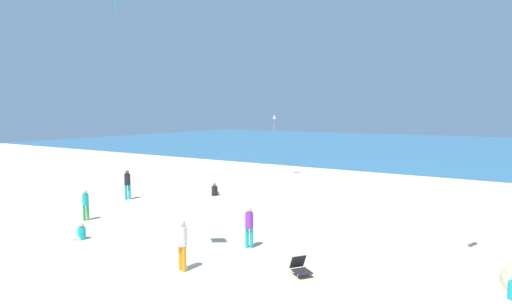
# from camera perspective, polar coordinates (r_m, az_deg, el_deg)

# --- Properties ---
(ground_plane) EXTENTS (120.00, 120.00, 0.00)m
(ground_plane) POSITION_cam_1_polar(r_m,az_deg,el_deg) (22.01, 3.61, -7.77)
(ground_plane) COLOR beige
(ocean_water) EXTENTS (120.00, 60.00, 0.05)m
(ocean_water) POSITION_cam_1_polar(r_m,az_deg,el_deg) (65.90, 23.21, 0.87)
(ocean_water) COLOR teal
(ocean_water) RESTS_ON ground_plane
(beach_chair_far_right) EXTENTS (0.85, 0.81, 0.59)m
(beach_chair_far_right) POSITION_cam_1_polar(r_m,az_deg,el_deg) (13.74, 6.06, -15.18)
(beach_chair_far_right) COLOR black
(beach_chair_far_right) RESTS_ON ground_plane
(person_0) EXTENTS (0.51, 0.69, 0.78)m
(person_0) POSITION_cam_1_polar(r_m,az_deg,el_deg) (25.84, -5.66, -5.10)
(person_0) COLOR black
(person_0) RESTS_ON ground_plane
(person_1) EXTENTS (0.39, 0.39, 1.56)m
(person_1) POSITION_cam_1_polar(r_m,az_deg,el_deg) (15.97, -0.94, -9.69)
(person_1) COLOR #19ADB2
(person_1) RESTS_ON ground_plane
(person_2) EXTENTS (0.39, 0.39, 1.46)m
(person_2) POSITION_cam_1_polar(r_m,az_deg,el_deg) (21.43, -22.29, -6.26)
(person_2) COLOR green
(person_2) RESTS_ON ground_plane
(person_4) EXTENTS (0.49, 0.49, 1.74)m
(person_4) POSITION_cam_1_polar(r_m,az_deg,el_deg) (25.58, -17.19, -3.81)
(person_4) COLOR #19ADB2
(person_4) RESTS_ON ground_plane
(person_5) EXTENTS (0.44, 0.60, 0.68)m
(person_5) POSITION_cam_1_polar(r_m,az_deg,el_deg) (18.52, -22.86, -10.05)
(person_5) COLOR #19ADB2
(person_5) RESTS_ON ground_plane
(person_7) EXTENTS (0.40, 0.40, 1.69)m
(person_7) POSITION_cam_1_polar(r_m,az_deg,el_deg) (13.95, -10.09, -11.76)
(person_7) COLOR orange
(person_7) RESTS_ON ground_plane
(kite_pink) EXTENTS (0.55, 0.55, 1.50)m
(kite_pink) POSITION_cam_1_polar(r_m,az_deg,el_deg) (40.33, 2.50, 5.04)
(kite_pink) COLOR pink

